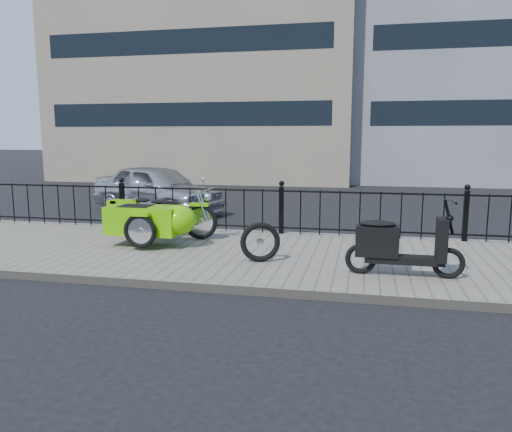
% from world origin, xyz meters
% --- Properties ---
extents(ground, '(120.00, 120.00, 0.00)m').
position_xyz_m(ground, '(0.00, 0.00, 0.00)').
color(ground, black).
rests_on(ground, ground).
extents(sidewalk, '(30.00, 3.80, 0.12)m').
position_xyz_m(sidewalk, '(0.00, -0.50, 0.06)').
color(sidewalk, '#6D675C').
rests_on(sidewalk, ground).
extents(curb, '(30.00, 0.10, 0.12)m').
position_xyz_m(curb, '(0.00, 1.44, 0.06)').
color(curb, gray).
rests_on(curb, ground).
extents(iron_fence, '(14.11, 0.11, 1.08)m').
position_xyz_m(iron_fence, '(0.00, 1.30, 0.59)').
color(iron_fence, black).
rests_on(iron_fence, sidewalk).
extents(building_tan, '(14.00, 8.01, 12.00)m').
position_xyz_m(building_tan, '(-6.00, 15.99, 6.00)').
color(building_tan, gray).
rests_on(building_tan, ground).
extents(building_grey, '(12.00, 8.01, 15.00)m').
position_xyz_m(building_grey, '(7.00, 16.99, 7.50)').
color(building_grey, gray).
rests_on(building_grey, ground).
extents(motorcycle_sidecar, '(2.28, 1.48, 0.98)m').
position_xyz_m(motorcycle_sidecar, '(-2.04, -0.24, 0.59)').
color(motorcycle_sidecar, black).
rests_on(motorcycle_sidecar, sidewalk).
extents(scooter, '(1.64, 0.48, 1.11)m').
position_xyz_m(scooter, '(2.10, -1.43, 0.55)').
color(scooter, black).
rests_on(scooter, sidewalk).
extents(spare_tire, '(0.63, 0.29, 0.63)m').
position_xyz_m(spare_tire, '(0.06, -1.08, 0.44)').
color(spare_tire, black).
rests_on(spare_tire, sidewalk).
extents(sedan_car, '(4.21, 2.98, 1.33)m').
position_xyz_m(sedan_car, '(-3.87, 4.00, 0.67)').
color(sedan_car, silver).
rests_on(sedan_car, ground).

